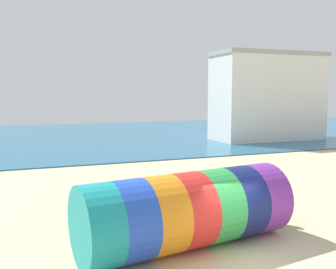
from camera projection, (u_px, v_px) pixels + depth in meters
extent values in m
plane|color=#CCBA8C|center=(250.00, 263.00, 12.54)|extent=(120.00, 120.00, 0.00)
cube|color=#236084|center=(87.00, 136.00, 48.91)|extent=(120.00, 40.00, 0.10)
cylinder|color=teal|center=(96.00, 226.00, 12.08)|extent=(1.56, 2.94, 2.80)
cylinder|color=blue|center=(129.00, 221.00, 12.63)|extent=(1.56, 2.94, 2.80)
cylinder|color=orange|center=(159.00, 215.00, 13.18)|extent=(1.56, 2.94, 2.80)
cylinder|color=red|center=(187.00, 210.00, 13.73)|extent=(1.56, 2.94, 2.80)
cylinder|color=green|center=(212.00, 206.00, 14.28)|extent=(1.56, 2.94, 2.80)
cylinder|color=navy|center=(236.00, 202.00, 14.83)|extent=(1.56, 2.94, 2.80)
cylinder|color=purple|center=(258.00, 198.00, 15.39)|extent=(1.56, 2.94, 2.80)
cylinder|color=black|center=(269.00, 196.00, 15.67)|extent=(0.45, 2.55, 2.57)
cylinder|color=#383D56|center=(269.00, 214.00, 16.44)|extent=(0.24, 0.24, 0.82)
cube|color=#2D4CA5|center=(270.00, 198.00, 16.36)|extent=(0.39, 0.27, 0.61)
sphere|color=#9E7051|center=(270.00, 188.00, 16.31)|extent=(0.22, 0.22, 0.22)
cube|color=silver|center=(267.00, 99.00, 44.91)|extent=(13.03, 5.76, 9.94)
cube|color=#9D9992|center=(269.00, 55.00, 44.33)|extent=(13.29, 5.87, 0.50)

